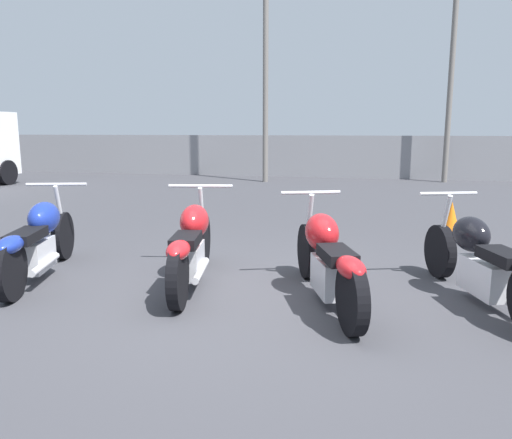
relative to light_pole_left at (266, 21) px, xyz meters
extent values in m
plane|color=#38383D|center=(1.96, -10.42, -4.59)|extent=(60.00, 60.00, 0.00)
cube|color=gray|center=(1.96, 1.72, -3.90)|extent=(40.00, 0.04, 1.36)
cylinder|color=slate|center=(0.00, 0.00, -0.78)|extent=(0.16, 0.16, 7.60)
cylinder|color=slate|center=(5.24, 1.05, -1.36)|extent=(0.16, 0.16, 6.46)
cylinder|color=black|center=(-0.52, -9.44, -4.30)|extent=(0.26, 0.58, 0.57)
cylinder|color=black|center=(-0.09, -10.90, -4.30)|extent=(0.26, 0.58, 0.57)
cube|color=silver|center=(-0.29, -10.24, -4.33)|extent=(0.35, 0.58, 0.32)
ellipsoid|color=navy|center=(-0.36, -9.99, -3.98)|extent=(0.44, 0.60, 0.35)
cube|color=black|center=(-0.21, -10.49, -4.06)|extent=(0.40, 0.63, 0.10)
ellipsoid|color=navy|center=(-0.11, -10.85, -4.07)|extent=(0.32, 0.48, 0.16)
cylinder|color=silver|center=(-0.49, -9.54, -3.66)|extent=(0.67, 0.23, 0.04)
cylinder|color=silver|center=(-0.51, -9.49, -3.98)|extent=(0.12, 0.25, 0.62)
cylinder|color=silver|center=(-0.13, -10.35, -4.38)|extent=(0.27, 0.70, 0.07)
cylinder|color=black|center=(1.20, -9.27, -4.30)|extent=(0.21, 0.59, 0.58)
cylinder|color=black|center=(1.48, -10.76, -4.30)|extent=(0.21, 0.59, 0.58)
cube|color=silver|center=(1.36, -10.09, -4.33)|extent=(0.30, 0.57, 0.32)
ellipsoid|color=red|center=(1.31, -9.84, -3.97)|extent=(0.39, 0.59, 0.35)
cube|color=black|center=(1.41, -10.34, -4.06)|extent=(0.33, 0.53, 0.10)
ellipsoid|color=red|center=(1.48, -10.71, -4.07)|extent=(0.28, 0.47, 0.16)
cylinder|color=silver|center=(1.22, -9.37, -3.66)|extent=(0.72, 0.17, 0.04)
cylinder|color=silver|center=(1.21, -9.32, -3.98)|extent=(0.09, 0.25, 0.62)
cylinder|color=silver|center=(1.50, -10.22, -4.38)|extent=(0.20, 0.72, 0.07)
cylinder|color=black|center=(2.46, -9.54, -4.30)|extent=(0.29, 0.57, 0.57)
cylinder|color=black|center=(2.98, -10.97, -4.30)|extent=(0.29, 0.57, 0.57)
cube|color=silver|center=(2.75, -10.33, -4.33)|extent=(0.37, 0.58, 0.32)
ellipsoid|color=red|center=(2.66, -10.08, -3.98)|extent=(0.46, 0.59, 0.35)
cube|color=black|center=(2.83, -10.57, -4.07)|extent=(0.39, 0.55, 0.10)
ellipsoid|color=red|center=(2.96, -10.92, -4.07)|extent=(0.34, 0.48, 0.16)
cylinder|color=silver|center=(2.50, -9.64, -3.66)|extent=(0.59, 0.24, 0.04)
cylinder|color=silver|center=(2.48, -9.59, -3.98)|extent=(0.13, 0.25, 0.62)
cylinder|color=silver|center=(2.91, -10.43, -4.38)|extent=(0.28, 0.61, 0.07)
cylinder|color=black|center=(3.83, -9.22, -4.30)|extent=(0.27, 0.57, 0.56)
cube|color=silver|center=(4.10, -10.04, -4.33)|extent=(0.37, 0.60, 0.31)
ellipsoid|color=black|center=(4.02, -9.79, -3.99)|extent=(0.41, 0.54, 0.33)
cube|color=black|center=(4.19, -10.29, -4.07)|extent=(0.38, 0.54, 0.10)
cylinder|color=silver|center=(3.86, -9.31, -3.67)|extent=(0.58, 0.22, 0.04)
cylinder|color=silver|center=(3.85, -9.26, -3.99)|extent=(0.12, 0.25, 0.62)
cylinder|color=silver|center=(4.27, -10.15, -4.39)|extent=(0.29, 0.70, 0.07)
cylinder|color=black|center=(-6.98, -2.49, -4.24)|extent=(0.23, 0.70, 0.70)
cone|color=orange|center=(4.26, -7.05, -4.32)|extent=(0.29, 0.29, 0.52)
camera|label=1|loc=(3.08, -14.67, -3.03)|focal=35.00mm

